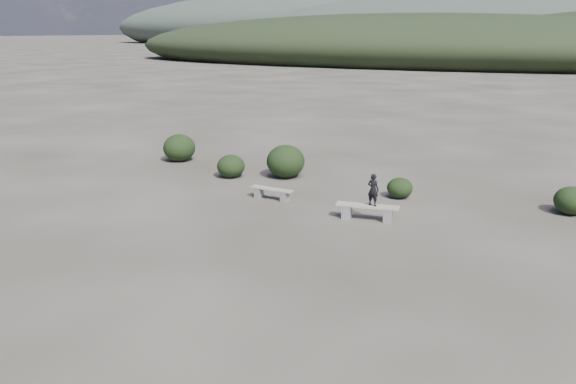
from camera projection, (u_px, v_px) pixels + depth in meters
The scene contains 10 objects.
ground at pixel (224, 270), 13.72m from camera, with size 1200.00×1200.00×0.00m, color #302B25.
bench_left at pixel (272, 193), 19.44m from camera, with size 1.59×0.37×0.40m.
bench_right at pixel (367, 211), 17.31m from camera, with size 1.97×0.79×0.48m.
seated_person at pixel (373, 190), 17.08m from camera, with size 0.37×0.24×1.01m, color black.
shrub_a at pixel (231, 166), 22.35m from camera, with size 1.11×1.11×0.91m, color black.
shrub_b at pixel (286, 161), 22.29m from camera, with size 1.52×1.52×1.31m, color black.
shrub_c at pixel (400, 188), 19.61m from camera, with size 0.90×0.90×0.72m, color black.
shrub_e at pixel (572, 201), 17.84m from camera, with size 1.07×1.07×0.90m, color black.
shrub_f at pixel (179, 148), 25.12m from camera, with size 1.43×1.43×1.21m, color black.
mountain_ridges at pixel (568, 21), 301.89m from camera, with size 500.00×400.00×56.00m.
Camera 1 is at (7.32, -10.45, 5.64)m, focal length 35.00 mm.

